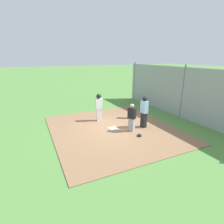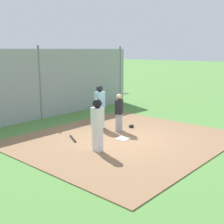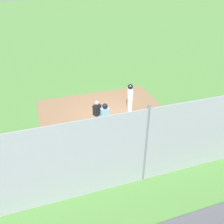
# 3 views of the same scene
# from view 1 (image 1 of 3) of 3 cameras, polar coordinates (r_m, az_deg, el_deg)

# --- Properties ---
(ground_plane) EXTENTS (140.00, 140.00, 0.00)m
(ground_plane) POSITION_cam_1_polar(r_m,az_deg,el_deg) (9.84, 0.32, -5.46)
(ground_plane) COLOR #51843D
(dirt_infield) EXTENTS (7.20, 6.40, 0.03)m
(dirt_infield) POSITION_cam_1_polar(r_m,az_deg,el_deg) (9.84, 0.32, -5.38)
(dirt_infield) COLOR #896647
(dirt_infield) RESTS_ON ground_plane
(home_plate) EXTENTS (0.48, 0.48, 0.02)m
(home_plate) POSITION_cam_1_polar(r_m,az_deg,el_deg) (9.83, 0.32, -5.25)
(home_plate) COLOR white
(home_plate) RESTS_ON dirt_infield
(catcher) EXTENTS (0.46, 0.41, 1.48)m
(catcher) POSITION_cam_1_polar(r_m,az_deg,el_deg) (9.34, 6.34, -1.68)
(catcher) COLOR #9E9EA3
(catcher) RESTS_ON dirt_infield
(umpire) EXTENTS (0.40, 0.28, 1.75)m
(umpire) POSITION_cam_1_polar(r_m,az_deg,el_deg) (9.89, 10.23, 0.25)
(umpire) COLOR black
(umpire) RESTS_ON dirt_infield
(runner) EXTENTS (0.32, 0.42, 1.68)m
(runner) POSITION_cam_1_polar(r_m,az_deg,el_deg) (10.75, -4.21, 2.07)
(runner) COLOR silver
(runner) RESTS_ON dirt_infield
(baseball_bat) EXTENTS (0.43, 0.73, 0.06)m
(baseball_bat) POSITION_cam_1_polar(r_m,az_deg,el_deg) (11.40, 3.53, -1.92)
(baseball_bat) COLOR black
(baseball_bat) RESTS_ON dirt_infield
(catcher_mask) EXTENTS (0.24, 0.20, 0.12)m
(catcher_mask) POSITION_cam_1_polar(r_m,az_deg,el_deg) (8.99, 8.76, -7.34)
(catcher_mask) COLOR black
(catcher_mask) RESTS_ON dirt_infield
(backstop_fence) EXTENTS (12.00, 0.10, 3.35)m
(backstop_fence) POSITION_cam_1_polar(r_m,az_deg,el_deg) (12.24, 21.63, 5.72)
(backstop_fence) COLOR #93999E
(backstop_fence) RESTS_ON ground_plane
(parking_lot) EXTENTS (18.00, 5.20, 0.04)m
(parking_lot) POSITION_cam_1_polar(r_m,az_deg,el_deg) (16.12, 32.15, 1.01)
(parking_lot) COLOR #515156
(parking_lot) RESTS_ON ground_plane
(parked_car_green) EXTENTS (4.32, 2.13, 1.28)m
(parked_car_green) POSITION_cam_1_polar(r_m,az_deg,el_deg) (17.37, 24.69, 5.14)
(parked_car_green) COLOR #235B38
(parked_car_green) RESTS_ON parking_lot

